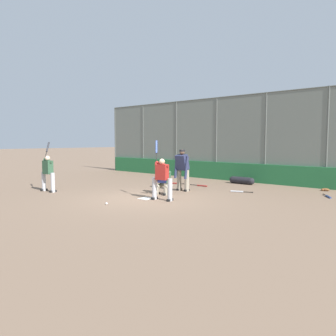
# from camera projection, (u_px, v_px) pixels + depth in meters

# --- Properties ---
(ground_plane) EXTENTS (160.00, 160.00, 0.00)m
(ground_plane) POSITION_uv_depth(u_px,v_px,m) (146.00, 199.00, 11.72)
(ground_plane) COLOR #7A604C
(home_plate_marker) EXTENTS (0.43, 0.43, 0.01)m
(home_plate_marker) POSITION_uv_depth(u_px,v_px,m) (146.00, 198.00, 11.72)
(home_plate_marker) COLOR white
(home_plate_marker) RESTS_ON ground_plane
(backstop_fence) EXTENTS (19.57, 0.08, 4.40)m
(backstop_fence) POSITION_uv_depth(u_px,v_px,m) (240.00, 137.00, 16.72)
(backstop_fence) COLOR #515651
(backstop_fence) RESTS_ON ground_plane
(padding_wall) EXTENTS (19.10, 0.18, 0.93)m
(padding_wall) POSITION_uv_depth(u_px,v_px,m) (238.00, 172.00, 16.80)
(padding_wall) COLOR #236638
(padding_wall) RESTS_ON ground_plane
(bleachers_beyond) EXTENTS (13.64, 1.95, 1.16)m
(bleachers_beyond) POSITION_uv_depth(u_px,v_px,m) (295.00, 173.00, 17.15)
(bleachers_beyond) COLOR slate
(bleachers_beyond) RESTS_ON ground_plane
(batter_at_plate) EXTENTS (1.04, 0.60, 2.08)m
(batter_at_plate) POSITION_uv_depth(u_px,v_px,m) (162.00, 178.00, 11.36)
(batter_at_plate) COLOR #B7B7BC
(batter_at_plate) RESTS_ON ground_plane
(catcher_behind_plate) EXTENTS (0.64, 0.74, 1.14)m
(catcher_behind_plate) POSITION_uv_depth(u_px,v_px,m) (163.00, 179.00, 12.64)
(catcher_behind_plate) COLOR gray
(catcher_behind_plate) RESTS_ON ground_plane
(umpire_home) EXTENTS (0.70, 0.42, 1.72)m
(umpire_home) POSITION_uv_depth(u_px,v_px,m) (182.00, 169.00, 13.46)
(umpire_home) COLOR gray
(umpire_home) RESTS_ON ground_plane
(batter_on_deck) EXTENTS (0.98, 0.58, 2.02)m
(batter_on_deck) POSITION_uv_depth(u_px,v_px,m) (48.00, 172.00, 13.31)
(batter_on_deck) COLOR #B7B7BC
(batter_on_deck) RESTS_ON ground_plane
(spare_bat_near_backstop) EXTENTS (0.49, 0.74, 0.07)m
(spare_bat_near_backstop) POSITION_uv_depth(u_px,v_px,m) (328.00, 196.00, 12.01)
(spare_bat_near_backstop) COLOR black
(spare_bat_near_backstop) RESTS_ON ground_plane
(spare_bat_by_padding) EXTENTS (0.85, 0.35, 0.07)m
(spare_bat_by_padding) POSITION_uv_depth(u_px,v_px,m) (239.00, 192.00, 13.14)
(spare_bat_by_padding) COLOR black
(spare_bat_by_padding) RESTS_ON ground_plane
(spare_bat_third_base_side) EXTENTS (0.87, 0.31, 0.07)m
(spare_bat_third_base_side) POSITION_uv_depth(u_px,v_px,m) (173.00, 183.00, 15.76)
(spare_bat_third_base_side) COLOR black
(spare_bat_third_base_side) RESTS_ON ground_plane
(spare_bat_first_base_side) EXTENTS (0.91, 0.09, 0.07)m
(spare_bat_first_base_side) POSITION_uv_depth(u_px,v_px,m) (201.00, 186.00, 14.92)
(spare_bat_first_base_side) COLOR black
(spare_bat_first_base_side) RESTS_ON ground_plane
(fielding_glove_on_dirt) EXTENTS (0.32, 0.24, 0.11)m
(fielding_glove_on_dirt) POSITION_uv_depth(u_px,v_px,m) (325.00, 190.00, 13.52)
(fielding_glove_on_dirt) COLOR brown
(fielding_glove_on_dirt) RESTS_ON ground_plane
(baseball_loose) EXTENTS (0.07, 0.07, 0.07)m
(baseball_loose) POSITION_uv_depth(u_px,v_px,m) (107.00, 204.00, 10.60)
(baseball_loose) COLOR white
(baseball_loose) RESTS_ON ground_plane
(equipment_bag_dugout_side) EXTENTS (1.30, 0.34, 0.34)m
(equipment_bag_dugout_side) POSITION_uv_depth(u_px,v_px,m) (242.00, 180.00, 15.73)
(equipment_bag_dugout_side) COLOR black
(equipment_bag_dugout_side) RESTS_ON ground_plane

